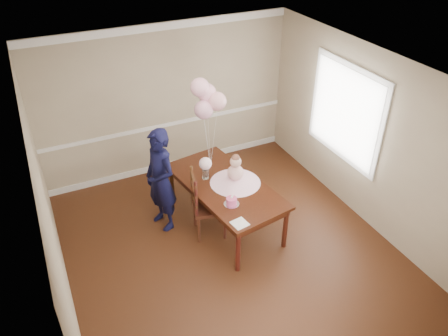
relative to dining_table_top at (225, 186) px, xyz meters
The scene contains 48 objects.
floor 0.95m from the dining_table_top, 108.96° to the right, with size 4.50×5.00×0.00m, color black.
ceiling 2.06m from the dining_table_top, 108.96° to the right, with size 4.50×5.00×0.02m, color white.
wall_back 2.03m from the dining_table_top, 95.83° to the left, with size 4.50×0.02×2.70m, color tan.
wall_front 3.14m from the dining_table_top, 93.67° to the right, with size 4.50×0.02×2.70m, color tan.
wall_left 2.59m from the dining_table_top, 166.82° to the right, with size 0.02×5.00×2.70m, color tan.
wall_right 2.22m from the dining_table_top, 15.59° to the right, with size 0.02×5.00×2.70m, color tan.
chair_rail_trim 1.93m from the dining_table_top, 95.86° to the left, with size 4.50×0.02×0.07m, color white.
crown_molding 2.71m from the dining_table_top, 95.86° to the left, with size 4.50×0.02×0.12m, color white.
baseboard_trim 2.04m from the dining_table_top, 95.86° to the left, with size 4.50×0.02×0.12m, color silver.
window_frame 2.19m from the dining_table_top, ahead, with size 0.02×1.66×1.56m, color silver.
window_blinds 2.18m from the dining_table_top, ahead, with size 0.01×1.50×1.40m, color white.
dining_table_top is the anchor object (origin of this frame).
table_apron 0.08m from the dining_table_top, ahead, with size 0.91×1.91×0.10m, color black.
table_leg_fl 1.09m from the dining_table_top, 105.49° to the right, with size 0.07×0.07×0.70m, color black.
table_leg_fr 1.09m from the dining_table_top, 56.41° to the right, with size 0.07×0.07×0.70m, color black.
table_leg_bl 1.09m from the dining_table_top, 123.59° to the left, with size 0.07×0.07×0.70m, color black.
table_leg_br 1.09m from the dining_table_top, 74.51° to the left, with size 0.07×0.07×0.70m, color black.
baby_skirt 0.18m from the dining_table_top, ahead, with size 0.76×0.76×0.10m, color #FFBBDC.
baby_torso 0.26m from the dining_table_top, ahead, with size 0.24×0.24×0.24m, color pink.
baby_head 0.43m from the dining_table_top, ahead, with size 0.17×0.17×0.17m, color #D5A693.
baby_hair 0.48m from the dining_table_top, ahead, with size 0.12×0.12×0.12m, color brown.
cake_platter 0.50m from the dining_table_top, 104.91° to the right, with size 0.22×0.22×0.01m, color silver.
birthday_cake 0.50m from the dining_table_top, 104.91° to the right, with size 0.15×0.15×0.10m, color #DE4686.
cake_flower_a 0.52m from the dining_table_top, 104.91° to the right, with size 0.03×0.03×0.03m, color white.
cake_flower_b 0.49m from the dining_table_top, 102.52° to the right, with size 0.03×0.03×0.03m, color silver.
rose_vase_near 0.35m from the dining_table_top, 125.62° to the left, with size 0.10×0.10×0.16m, color silver.
roses_near 0.44m from the dining_table_top, 125.62° to the left, with size 0.19×0.19×0.19m, color #FBD3DB.
napkin 0.93m from the dining_table_top, 103.33° to the right, with size 0.20×0.20×0.01m, color white.
balloon_weight 0.56m from the dining_table_top, 88.75° to the left, with size 0.04×0.04×0.02m, color silver.
balloon_a 1.17m from the dining_table_top, 99.05° to the left, with size 0.28×0.28×0.28m, color #D899B7.
balloon_b 1.26m from the dining_table_top, 77.25° to the left, with size 0.28×0.28×0.28m, color #EDA8B5.
balloon_c 1.40m from the dining_table_top, 88.59° to the left, with size 0.28×0.28×0.28m, color #FFB4D0.
balloon_d 1.49m from the dining_table_top, 97.34° to the left, with size 0.28×0.28×0.28m, color #F9B0CD.
balloon_ribbon_a 0.72m from the dining_table_top, 93.86° to the left, with size 0.00×0.00×0.85m, color white.
balloon_ribbon_b 0.75m from the dining_table_top, 83.11° to the left, with size 0.00×0.00×0.95m, color white.
balloon_ribbon_c 0.83m from the dining_table_top, 88.66° to the left, with size 0.00×0.00×1.05m, color white.
balloon_ribbon_d 0.87m from the dining_table_top, 93.43° to the left, with size 0.00×0.00×1.15m, color white.
dining_chair_seat 0.39m from the dining_table_top, 164.63° to the right, with size 0.48×0.48×0.05m, color #37180F.
chair_leg_fl 0.76m from the dining_table_top, 156.79° to the right, with size 0.04×0.04×0.47m, color #3A1A0F.
chair_leg_fr 0.61m from the dining_table_top, 115.52° to the right, with size 0.04×0.04×0.47m, color #3B1710.
chair_leg_bl 0.68m from the dining_table_top, 160.99° to the left, with size 0.04×0.04×0.47m, color black.
chair_leg_br 0.50m from the dining_table_top, 134.21° to the left, with size 0.04×0.04×0.47m, color #36180E.
chair_back_post_l 0.60m from the dining_table_top, 158.03° to the right, with size 0.04×0.04×0.61m, color #34110E.
chair_back_post_r 0.50m from the dining_table_top, 161.26° to the left, with size 0.04×0.04×0.61m, color #3D2310.
chair_slat_low 0.51m from the dining_table_top, behind, with size 0.03×0.44×0.05m, color #311A0D.
chair_slat_mid 0.53m from the dining_table_top, behind, with size 0.03×0.44×0.05m, color #371A0F.
chair_slat_top 0.59m from the dining_table_top, behind, with size 0.03×0.44×0.05m, color #361D0E.
woman 0.96m from the dining_table_top, 155.67° to the left, with size 0.61×0.40×1.67m, color black.
Camera 1 is at (-2.09, -4.23, 4.54)m, focal length 35.00 mm.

